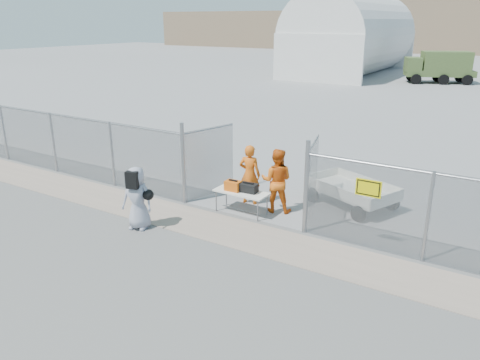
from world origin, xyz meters
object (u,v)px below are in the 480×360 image
Objects in this scene: security_worker_right at (277,181)px; security_worker_left at (250,175)px; visitor at (137,198)px; utility_trailer at (352,193)px; folding_table at (241,202)px.

security_worker_left is at bearing -25.90° from security_worker_right.
security_worker_right is 3.96m from visitor.
security_worker_right reaches higher than visitor.
utility_trailer is at bearing 30.58° from visitor.
visitor is (-2.60, -2.99, -0.09)m from security_worker_right.
visitor is 0.51× the size of utility_trailer.
visitor is (-1.82, -2.32, 0.52)m from folding_table.
security_worker_left reaches higher than folding_table.
visitor is at bearing 53.08° from security_worker_left.
security_worker_left is 1.07× the size of visitor.
folding_table is 1.01m from security_worker_left.
visitor is at bearing -110.66° from utility_trailer.
folding_table is at bearing -115.40° from utility_trailer.
security_worker_right reaches higher than utility_trailer.
visitor is at bearing -127.46° from folding_table.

